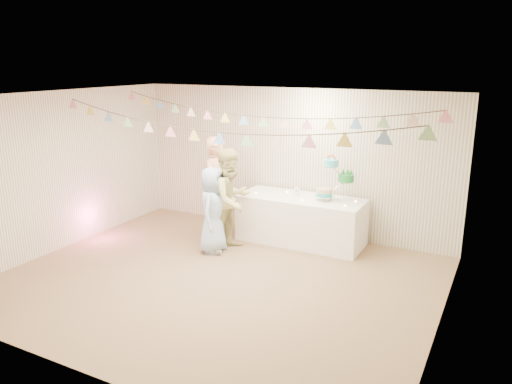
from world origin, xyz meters
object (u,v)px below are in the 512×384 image
at_px(table, 301,220).
at_px(person_adult_b, 231,200).
at_px(person_child, 213,210).
at_px(person_adult_a, 218,189).
at_px(cake_stand, 334,183).

xyz_separation_m(table, person_adult_b, (-0.89, -0.84, 0.45)).
distance_m(person_adult_b, person_child, 0.34).
relative_size(person_adult_a, person_adult_b, 1.06).
height_order(cake_stand, person_child, cake_stand).
xyz_separation_m(cake_stand, person_adult_a, (-1.91, -0.54, -0.20)).
relative_size(table, cake_stand, 2.96).
bearing_deg(person_adult_b, person_child, 147.22).
distance_m(table, person_adult_b, 1.31).
relative_size(cake_stand, person_adult_a, 0.40).
bearing_deg(person_adult_a, table, -61.41).
distance_m(table, person_child, 1.57).
relative_size(cake_stand, person_child, 0.51).
xyz_separation_m(person_adult_a, person_child, (0.24, -0.57, -0.20)).
bearing_deg(cake_stand, person_adult_b, -148.27).
xyz_separation_m(table, cake_stand, (0.55, 0.05, 0.71)).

